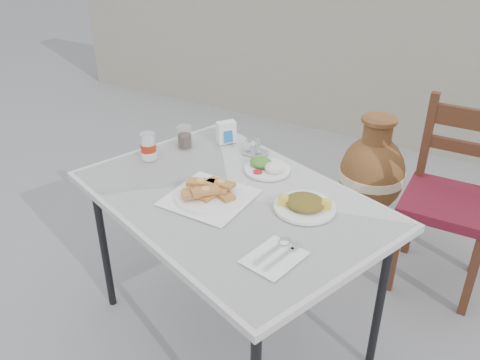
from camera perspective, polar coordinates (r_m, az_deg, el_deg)
The scene contains 13 objects.
ground at distance 2.54m, azimuth -3.49°, elevation -15.41°, with size 80.00×80.00×0.00m, color slate.
cafe_table at distance 2.05m, azimuth -1.06°, elevation -3.02°, with size 1.43×1.19×0.75m.
pide_plate at distance 1.99m, azimuth -3.47°, elevation -1.28°, with size 0.31×0.31×0.06m.
salad_rice_plate at distance 2.20m, azimuth 3.05°, elevation 1.50°, with size 0.20×0.20×0.05m.
salad_chopped_plate at distance 1.94m, azimuth 7.30°, elevation -2.72°, with size 0.24×0.24×0.05m.
soda_can at distance 2.31m, azimuth -10.26°, elevation 3.75°, with size 0.07×0.07×0.12m.
cola_glass at distance 2.41m, azimuth -6.24°, elevation 4.72°, with size 0.07×0.07×0.10m.
napkin_holder at distance 2.43m, azimuth -1.55°, elevation 5.38°, with size 0.09×0.10×0.11m.
condiment_caddy at distance 2.33m, azimuth 1.71°, elevation 3.51°, with size 0.11×0.09×0.07m.
cutlery_napkin at distance 1.70m, azimuth 4.11°, elevation -8.34°, with size 0.19×0.23×0.01m.
chair at distance 2.70m, azimuth 22.59°, elevation -1.73°, with size 0.43×0.43×0.96m.
terracotta_urn at distance 3.15m, azimuth 14.55°, elevation 0.55°, with size 0.39×0.39×0.69m.
back_wall at distance 4.28m, azimuth 15.39°, elevation 12.27°, with size 6.00×0.25×1.20m, color gray.
Camera 1 is at (1.03, -1.48, 1.79)m, focal length 38.00 mm.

